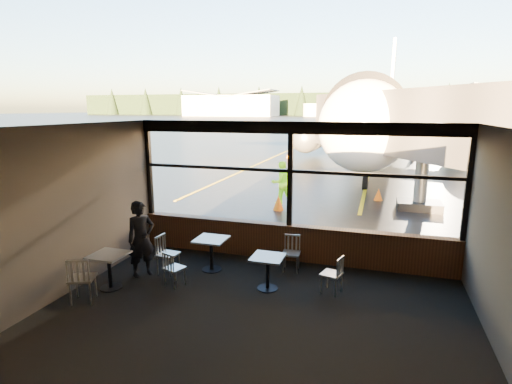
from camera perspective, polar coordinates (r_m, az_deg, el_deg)
The scene contains 33 objects.
ground_plane at distance 129.54m, azimuth 16.64°, elevation 9.70°, with size 520.00×520.00×0.00m, color black.
carpet_floor at distance 7.78m, azimuth -0.42°, elevation -17.32°, with size 8.00×6.00×0.01m, color black.
ceiling at distance 6.80m, azimuth -0.46°, elevation 9.30°, with size 8.00×6.00×0.04m, color #38332D.
wall_left at distance 9.11m, azimuth -25.19°, elevation -2.32°, with size 0.04×6.00×3.50m, color #514940.
wall_right at distance 7.05m, azimuth 32.52°, elevation -6.99°, with size 0.04×6.00×3.50m, color #514940.
wall_back at distance 4.53m, azimuth -12.52°, elevation -15.39°, with size 8.00×0.04×3.50m, color #514940.
window_sill at distance 10.26m, azimuth 4.73°, elevation -7.26°, with size 8.00×0.28×0.90m, color #4A2A16.
window_header at distance 9.70m, azimuth 5.02°, elevation 9.14°, with size 8.00×0.18×0.30m, color black.
mullion_left at distance 11.34m, azimuth -15.02°, elevation 3.33°, with size 0.12×0.12×2.60m, color black.
mullion_centre at distance 9.82m, azimuth 4.90°, elevation 2.43°, with size 0.12×0.12×2.60m, color black.
mullion_right at distance 9.78m, azimuth 28.11°, elevation 1.02°, with size 0.12×0.12×2.60m, color black.
window_transom at distance 9.81m, azimuth 4.91°, elevation 3.00°, with size 8.00×0.10×0.08m, color black.
airliner at distance 31.79m, azimuth 17.93°, elevation 14.55°, with size 30.55×36.66×11.20m, color white, non-canonical shape.
jet_bridge at distance 15.10m, azimuth 23.21°, elevation 6.25°, with size 9.66×11.81×5.15m, color #29292B, non-canonical shape.
cafe_table_near at distance 8.67m, azimuth 1.67°, elevation -11.47°, with size 0.67×0.67×0.74m, color #9D9990, non-canonical shape.
cafe_table_mid at distance 9.67m, azimuth -6.39°, elevation -8.85°, with size 0.72×0.72×0.79m, color #9C978F, non-canonical shape.
cafe_table_left at distance 9.24m, azimuth -20.17°, elevation -10.59°, with size 0.71×0.71×0.78m, color #ABA59D, non-canonical shape.
chair_near_e at distance 8.64m, azimuth 10.75°, elevation -11.48°, with size 0.45×0.45×0.82m, color #B4AEA3, non-canonical shape.
chair_near_n at distance 9.59m, azimuth 5.03°, elevation -8.79°, with size 0.47×0.47×0.86m, color beige, non-canonical shape.
chair_mid_s at distance 8.99m, azimuth -11.57°, elevation -10.65°, with size 0.43×0.43×0.79m, color beige, non-canonical shape.
chair_mid_w at distance 9.62m, azimuth -12.46°, elevation -8.75°, with size 0.50×0.50×0.93m, color #ACA79B, non-canonical shape.
chair_left_s at distance 8.83m, azimuth -23.55°, elevation -11.27°, with size 0.53×0.53×0.97m, color beige, non-canonical shape.
passenger at distance 9.54m, azimuth -16.09°, elevation -6.46°, with size 0.64×0.42×1.76m, color black.
ground_crew at distance 16.14m, azimuth 3.60°, elevation 1.34°, with size 0.84×0.65×1.73m, color #BFF219.
cone_nose at distance 17.56m, azimuth 17.09°, elevation -0.33°, with size 0.37×0.37×0.51m, color #E85507.
cone_wing at distance 31.43m, azimuth 4.64°, elevation 5.30°, with size 0.33×0.33×0.46m, color #F24507.
hangar_left at distance 202.72m, azimuth -3.59°, elevation 12.33°, with size 45.00×18.00×11.00m, color silver, non-canonical shape.
hangar_mid at distance 194.48m, azimuth 17.07°, elevation 11.71°, with size 38.00×15.00×10.00m, color silver, non-canonical shape.
fuel_tank_a at distance 194.14m, azimuth 7.97°, elevation 11.52°, with size 8.00×8.00×6.00m, color silver.
fuel_tank_b at distance 192.74m, azimuth 10.96°, elevation 11.42°, with size 8.00×8.00×6.00m, color silver.
fuel_tank_c at distance 191.85m, azimuth 13.99°, elevation 11.29°, with size 8.00×8.00×6.00m, color silver.
treeline at distance 219.49m, azimuth 17.16°, elevation 11.93°, with size 360.00×3.00×12.00m, color black.
cone_extra at distance 15.19m, azimuth 3.21°, elevation -1.54°, with size 0.41×0.41×0.57m, color #D84506.
Camera 1 is at (2.07, -9.47, 3.80)m, focal length 28.00 mm.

